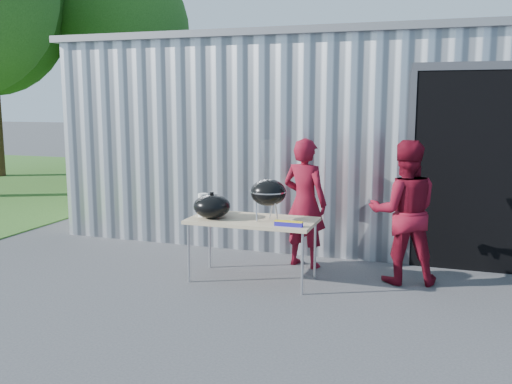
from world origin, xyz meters
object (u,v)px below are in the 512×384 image
(folding_table, at_px, (252,222))
(kettle_grill, at_px, (268,185))
(person_cook, at_px, (305,203))
(person_bystander, at_px, (404,212))

(folding_table, bearing_deg, kettle_grill, -7.44)
(folding_table, height_order, person_cook, person_cook)
(person_cook, distance_m, person_bystander, 1.29)
(kettle_grill, distance_m, person_bystander, 1.62)
(folding_table, relative_size, person_cook, 0.90)
(person_cook, bearing_deg, folding_table, 76.02)
(kettle_grill, bearing_deg, folding_table, 172.56)
(folding_table, relative_size, person_bystander, 0.89)
(kettle_grill, bearing_deg, person_cook, 73.71)
(folding_table, xyz_separation_m, person_cook, (0.44, 0.78, 0.12))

